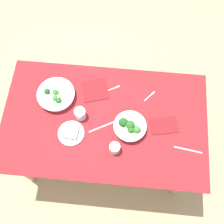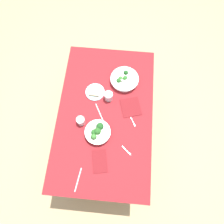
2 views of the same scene
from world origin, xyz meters
name	(u,v)px [view 1 (image 1 of 2)]	position (x,y,z in m)	size (l,w,h in m)	color
ground_plane	(106,147)	(0.00, 0.00, 0.00)	(6.00, 6.00, 0.00)	tan
dining_table	(105,126)	(0.00, 0.00, 0.60)	(1.48, 0.89, 0.71)	maroon
broccoli_bowl_far	(130,127)	(-0.18, 0.04, 0.75)	(0.23, 0.23, 0.10)	white
broccoli_bowl_near	(56,95)	(0.37, -0.15, 0.74)	(0.28, 0.28, 0.08)	white
bread_side_plate	(71,133)	(0.22, 0.12, 0.72)	(0.19, 0.19, 0.04)	#99C6D1
water_glass_center	(80,114)	(0.17, -0.02, 0.75)	(0.08, 0.08, 0.09)	silver
water_glass_side	(115,148)	(-0.09, 0.21, 0.75)	(0.07, 0.07, 0.08)	silver
fork_by_far_bowl	(115,88)	(-0.05, -0.27, 0.71)	(0.09, 0.06, 0.00)	#B7B7BC
fork_by_near_bowl	(150,96)	(-0.32, -0.23, 0.71)	(0.08, 0.09, 0.00)	#B7B7BC
table_knife_left	(102,127)	(0.01, 0.05, 0.71)	(0.20, 0.01, 0.00)	#B7B7BC
table_knife_right	(188,150)	(-0.59, 0.16, 0.71)	(0.20, 0.01, 0.00)	#B7B7BC
napkin_folded_upper	(164,125)	(-0.43, 0.00, 0.71)	(0.20, 0.12, 0.01)	maroon
napkin_folded_lower	(95,90)	(0.10, -0.23, 0.71)	(0.19, 0.18, 0.01)	maroon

